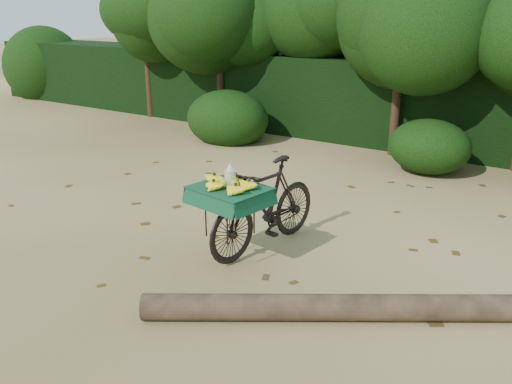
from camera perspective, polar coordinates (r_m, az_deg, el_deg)
The scene contains 7 objects.
ground at distance 7.28m, azimuth -4.48°, elevation -4.26°, with size 80.00×80.00×0.00m, color tan.
vendor_bicycle at distance 6.58m, azimuth 0.81°, elevation -1.35°, with size 0.93×1.95×1.13m.
fallen_log at distance 5.34m, azimuth 7.60°, elevation -11.95°, with size 0.26×0.26×3.57m, color brown.
hedge_backdrop at distance 12.41m, azimuth 14.03°, elevation 9.26°, with size 26.00×1.80×1.80m, color black.
tree_row at distance 11.79m, azimuth 10.00°, elevation 14.45°, with size 14.50×2.00×4.00m, color black, non-canonical shape.
bush_clumps at distance 10.48m, azimuth 12.50°, elevation 5.17°, with size 8.80×1.70×0.90m, color black, non-canonical shape.
leaf_litter at distance 7.75m, azimuth -1.49°, elevation -2.68°, with size 7.00×7.30×0.01m, color #4C3414, non-canonical shape.
Camera 1 is at (4.21, -5.20, 2.85)m, focal length 38.00 mm.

